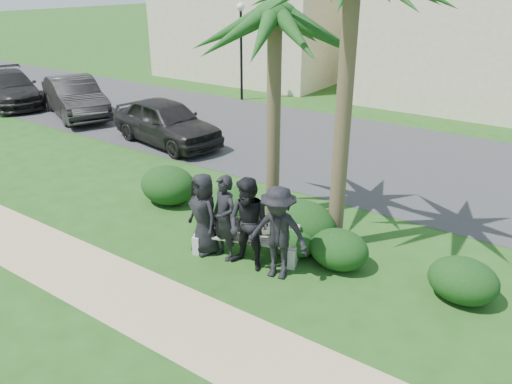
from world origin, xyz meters
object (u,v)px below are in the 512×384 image
car_b (75,97)px  street_lamp (241,34)px  car_c (11,88)px  palm_left (275,17)px  man_d (278,233)px  car_a (166,122)px  man_a (204,214)px  man_b (224,218)px  man_c (249,225)px  park_bench (246,241)px

car_b → street_lamp: bearing=-7.9°
street_lamp → car_c: size_ratio=0.85×
street_lamp → palm_left: size_ratio=0.78×
man_d → street_lamp: bearing=117.4°
car_a → car_b: bearing=94.8°
street_lamp → man_a: 14.24m
man_b → palm_left: 4.33m
man_a → man_b: bearing=25.2°
car_b → car_c: bearing=117.7°
man_a → car_b: man_a is taller
man_c → car_b: 13.77m
man_c → car_b: man_c is taller
street_lamp → man_d: (9.48, -11.72, -2.01)m
park_bench → man_c: 0.74m
car_a → car_b: (-5.66, 0.52, 0.02)m
man_d → palm_left: size_ratio=0.34×
man_c → palm_left: bearing=112.2°
man_b → park_bench: bearing=53.8°
car_c → street_lamp: bearing=-28.3°
palm_left → car_c: size_ratio=1.10×
car_a → car_c: (-9.78, 0.19, -0.04)m
palm_left → man_b: bearing=-81.7°
palm_left → car_a: (-6.02, 2.59, -3.80)m
car_a → street_lamp: bearing=25.2°
man_a → palm_left: 4.37m
car_b → man_a: bearing=-92.2°
park_bench → man_a: (-0.83, -0.34, 0.53)m
man_b → man_d: bearing=14.8°
man_c → palm_left: (-0.96, 2.32, 3.62)m
park_bench → man_d: (0.93, -0.27, 0.59)m
palm_left → man_a: bearing=-93.9°
man_b → street_lamp: bearing=139.4°
man_a → man_d: 1.76m
man_c → car_b: (-12.65, 5.43, -0.15)m
man_a → car_a: size_ratio=0.39×
car_b → man_b: bearing=-91.1°
palm_left → car_a: 7.58m
man_c → man_b: bearing=176.0°
park_bench → man_d: man_d is taller
palm_left → car_a: palm_left is taller
man_a → man_c: bearing=19.3°
street_lamp → man_c: bearing=-53.1°
man_c → car_a: 8.54m
car_a → man_c: bearing=-115.0°
man_a → man_b: (0.50, 0.06, 0.02)m
man_c → man_d: size_ratio=1.01×
palm_left → man_c: bearing=-67.4°
street_lamp → man_a: (7.72, -11.78, -2.07)m
park_bench → car_c: 17.16m
street_lamp → palm_left: 12.41m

